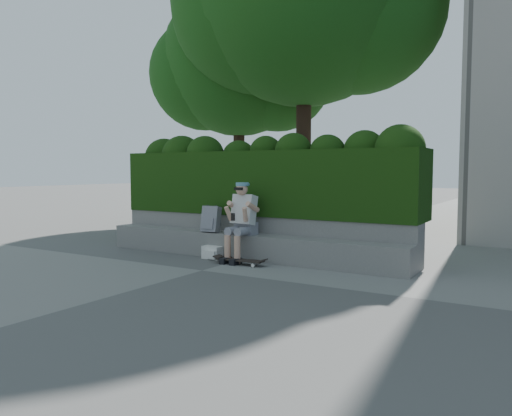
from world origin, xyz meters
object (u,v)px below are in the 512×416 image
Objects in this scene: skateboard at (240,260)px; backpack_ground at (213,252)px; person at (242,218)px; backpack_plaid at (211,219)px.

skateboard is 2.43× the size of backpack_ground.
person is 2.89× the size of backpack_plaid.
backpack_ground is (-0.73, 0.24, 0.04)m from skateboard.
person is 3.89× the size of backpack_ground.
skateboard is at bearing -16.25° from backpack_ground.
backpack_plaid is at bearing 173.68° from person.
skateboard is (0.18, -0.34, -0.68)m from person.
backpack_plaid is at bearing 150.91° from skateboard.
person is 0.78m from skateboard.
backpack_plaid is (-0.74, 0.08, -0.06)m from person.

